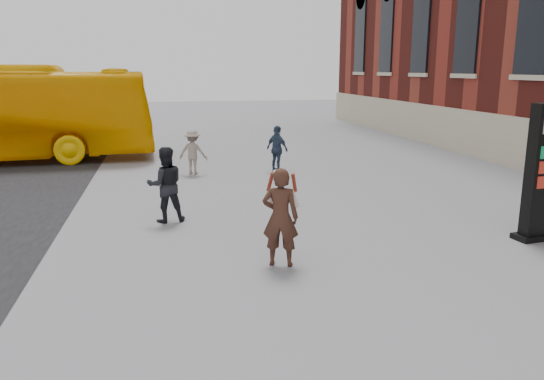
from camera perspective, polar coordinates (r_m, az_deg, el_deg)
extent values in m
plane|color=#9E9EA3|center=(9.25, 6.27, -9.02)|extent=(100.00, 100.00, 0.00)
cube|color=black|center=(11.98, 27.06, 1.65)|extent=(0.70, 0.36, 2.79)
cube|color=black|center=(12.28, 26.42, -4.48)|extent=(0.94, 0.55, 0.11)
cube|color=maroon|center=(11.96, 27.13, 2.33)|extent=(0.54, 0.37, 0.25)
cube|color=maroon|center=(12.01, 26.98, 0.92)|extent=(0.54, 0.37, 0.25)
imported|color=#331C13|center=(9.34, 0.91, -2.96)|extent=(0.75, 0.62, 1.78)
cylinder|color=white|center=(9.15, 0.92, 1.92)|extent=(0.25, 0.25, 0.06)
cone|color=white|center=(9.49, 2.38, -0.72)|extent=(0.30, 0.26, 0.43)
cylinder|color=maroon|center=(9.43, 2.40, 0.82)|extent=(0.17, 0.13, 0.37)
cone|color=white|center=(9.54, -0.17, -0.63)|extent=(0.26, 0.30, 0.43)
cylinder|color=maroon|center=(9.48, -0.17, 0.90)|extent=(0.13, 0.18, 0.37)
imported|color=black|center=(12.29, -11.38, 0.56)|extent=(0.92, 0.76, 1.73)
imported|color=gray|center=(17.82, -8.51, 4.06)|extent=(1.09, 0.84, 1.48)
imported|color=#2E3F57|center=(17.95, 0.57, 4.43)|extent=(0.83, 0.99, 1.58)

